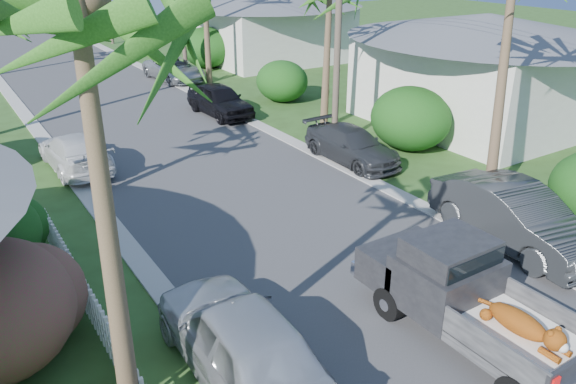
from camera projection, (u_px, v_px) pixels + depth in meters
road at (111, 100)px, 29.47m from camera, size 8.00×100.00×0.02m
curb_left at (23, 112)px, 27.33m from camera, size 0.60×100.00×0.06m
curb_right at (187, 89)px, 31.60m from camera, size 0.60×100.00×0.06m
pickup_truck at (456, 289)px, 11.63m from camera, size 1.98×5.12×2.06m
parked_car_rn at (515, 217)px, 15.11m from camera, size 2.32×5.22×1.67m
parked_car_rm at (352, 146)px, 21.01m from camera, size 1.85×4.38×1.26m
parked_car_rf at (220, 100)px, 26.65m from camera, size 1.88×4.37×1.47m
parked_car_rd at (174, 69)px, 33.52m from camera, size 2.58×4.93×1.32m
parked_car_ln at (240, 340)px, 10.43m from camera, size 2.13×4.93×1.66m
parked_car_lf at (75, 152)px, 20.27m from camera, size 1.96×4.59×1.32m
palm_l_a at (73, 3)px, 6.71m from camera, size 4.40×4.40×8.20m
shrub_r_b at (410, 118)px, 22.10m from camera, size 3.00×3.30×2.50m
shrub_r_c at (282, 81)px, 28.94m from camera, size 2.60×2.86×2.10m
shrub_r_d at (207, 47)px, 36.75m from camera, size 3.20×3.52×2.60m
picket_fence at (102, 326)px, 11.34m from camera, size 0.10×11.00×1.00m
house_right_near at (481, 74)px, 25.06m from camera, size 8.00×9.00×4.80m
house_right_far at (272, 29)px, 38.90m from camera, size 9.00×8.00×4.60m
utility_pole_b at (338, 29)px, 21.18m from camera, size 1.60×0.26×9.00m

